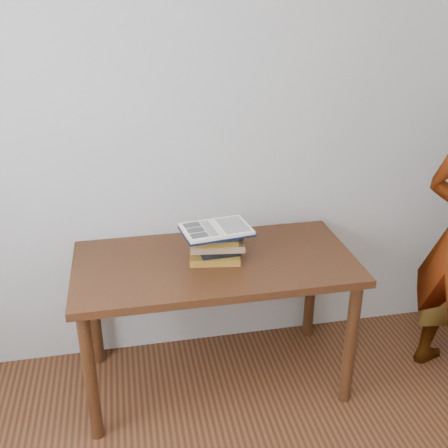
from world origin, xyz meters
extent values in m
cube|color=#B0ACA6|center=(0.00, 1.75, 1.30)|extent=(3.50, 0.04, 2.60)
cube|color=#472011|center=(0.04, 1.38, 0.71)|extent=(1.37, 0.68, 0.04)
cylinder|color=#472011|center=(-0.58, 1.10, 0.35)|extent=(0.06, 0.06, 0.69)
cylinder|color=#472011|center=(0.66, 1.10, 0.35)|extent=(0.06, 0.06, 0.69)
cylinder|color=#472011|center=(-0.58, 1.66, 0.35)|extent=(0.06, 0.06, 0.69)
cylinder|color=#472011|center=(0.66, 1.66, 0.35)|extent=(0.06, 0.06, 0.69)
cube|color=olive|center=(0.04, 1.39, 0.75)|extent=(0.26, 0.21, 0.03)
cube|color=black|center=(0.06, 1.39, 0.78)|extent=(0.20, 0.14, 0.03)
cube|color=#94754C|center=(0.06, 1.41, 0.81)|extent=(0.28, 0.22, 0.03)
cube|color=olive|center=(0.05, 1.39, 0.84)|extent=(0.22, 0.17, 0.03)
cube|color=#182D4A|center=(0.05, 1.39, 0.87)|extent=(0.20, 0.17, 0.03)
cube|color=black|center=(0.05, 1.37, 0.89)|extent=(0.35, 0.27, 0.01)
cube|color=white|center=(-0.03, 1.36, 0.90)|extent=(0.18, 0.23, 0.01)
cube|color=white|center=(0.13, 1.39, 0.90)|extent=(0.18, 0.23, 0.01)
cylinder|color=white|center=(0.05, 1.37, 0.90)|extent=(0.04, 0.21, 0.01)
cube|color=black|center=(-0.06, 1.42, 0.91)|extent=(0.09, 0.06, 0.00)
cube|color=black|center=(-0.05, 1.36, 0.91)|extent=(0.09, 0.06, 0.00)
cube|color=black|center=(-0.05, 1.30, 0.91)|extent=(0.09, 0.06, 0.00)
cube|color=beige|center=(0.01, 1.37, 0.91)|extent=(0.06, 0.18, 0.00)
cube|color=beige|center=(0.13, 1.39, 0.91)|extent=(0.15, 0.19, 0.00)
camera|label=1|loc=(-0.36, -0.84, 1.95)|focal=42.00mm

